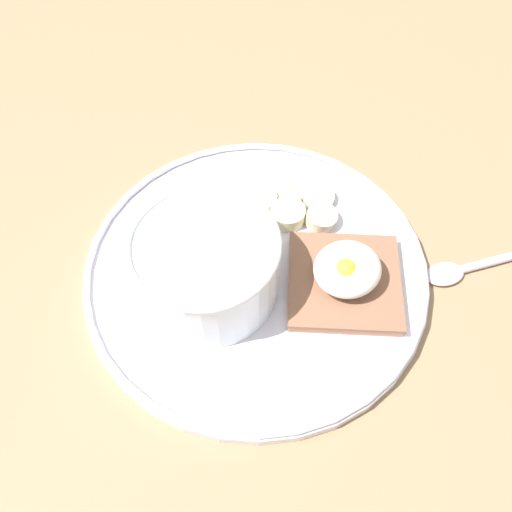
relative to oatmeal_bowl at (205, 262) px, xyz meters
The scene contains 11 objects.
ground_plane 6.89cm from the oatmeal_bowl, ahead, with size 120.00×120.00×2.00cm, color #9C7B58.
plate 5.65cm from the oatmeal_bowl, ahead, with size 30.35×30.35×1.60cm.
oatmeal_bowl is the anchor object (origin of this frame).
toast_slice 12.08cm from the oatmeal_bowl, 25.09° to the right, with size 12.78×12.78×1.19cm.
poached_egg 11.78cm from the oatmeal_bowl, 25.37° to the right, with size 5.72×5.40×3.38cm.
banana_slice_front 10.18cm from the oatmeal_bowl, 37.48° to the left, with size 2.94×3.04×1.61cm.
banana_slice_left 13.95cm from the oatmeal_bowl, 18.83° to the left, with size 3.81×3.87×1.31cm.
banana_slice_back 10.33cm from the oatmeal_bowl, 20.60° to the left, with size 4.42×4.42×1.48cm.
banana_slice_right 12.37cm from the oatmeal_bowl, ahead, with size 4.11×4.14×1.90cm.
banana_slice_inner 12.59cm from the oatmeal_bowl, 29.51° to the left, with size 3.89×3.86×1.11cm.
spoon 23.43cm from the oatmeal_bowl, 18.80° to the right, with size 10.58×2.85×0.80cm.
Camera 1 is at (-10.83, -25.07, 45.30)cm, focal length 40.00 mm.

